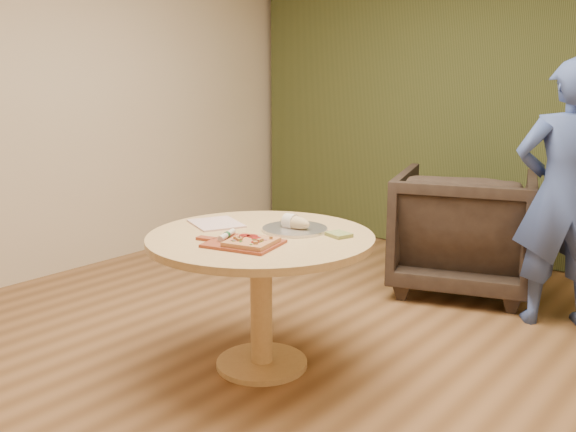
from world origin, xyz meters
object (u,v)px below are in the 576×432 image
(pizza_paddle, at_px, (242,243))
(person_standing, at_px, (564,195))
(flatbread_pizza, at_px, (251,242))
(armchair, at_px, (464,224))
(serving_tray, at_px, (295,229))
(bread_roll, at_px, (294,222))
(cutlery_roll, at_px, (227,235))
(pedestal_table, at_px, (261,260))

(pizza_paddle, distance_m, person_standing, 2.13)
(flatbread_pizza, height_order, armchair, armchair)
(serving_tray, distance_m, person_standing, 1.77)
(serving_tray, xyz_separation_m, bread_roll, (-0.01, 0.00, 0.04))
(cutlery_roll, xyz_separation_m, person_standing, (1.11, 1.87, 0.06))
(pedestal_table, relative_size, armchair, 1.22)
(armchair, xyz_separation_m, person_standing, (0.75, -0.25, 0.35))
(armchair, bearing_deg, flatbread_pizza, 66.38)
(pizza_paddle, distance_m, armchair, 2.16)
(pizza_paddle, bearing_deg, armchair, 70.52)
(pizza_paddle, bearing_deg, pedestal_table, 92.87)
(flatbread_pizza, distance_m, serving_tray, 0.40)
(serving_tray, bearing_deg, flatbread_pizza, -83.89)
(pizza_paddle, xyz_separation_m, serving_tray, (0.02, 0.40, -0.00))
(pedestal_table, bearing_deg, flatbread_pizza, -59.62)
(serving_tray, height_order, bread_roll, bread_roll)
(person_standing, bearing_deg, serving_tray, 23.47)
(serving_tray, distance_m, armchair, 1.77)
(cutlery_roll, relative_size, person_standing, 0.11)
(bread_roll, bearing_deg, pizza_paddle, -91.75)
(flatbread_pizza, height_order, cutlery_roll, flatbread_pizza)
(pedestal_table, xyz_separation_m, person_standing, (1.05, 1.67, 0.23))
(bread_roll, height_order, person_standing, person_standing)
(armchair, bearing_deg, pizza_paddle, 64.67)
(serving_tray, xyz_separation_m, armchair, (0.22, 1.73, -0.26))
(pedestal_table, bearing_deg, armchair, 81.03)
(bread_roll, relative_size, armchair, 0.20)
(bread_roll, distance_m, armchair, 1.77)
(flatbread_pizza, distance_m, person_standing, 2.10)
(pizza_paddle, distance_m, cutlery_roll, 0.12)
(person_standing, bearing_deg, armchair, -51.94)
(pedestal_table, distance_m, cutlery_roll, 0.27)
(bread_roll, bearing_deg, serving_tray, 0.00)
(pizza_paddle, distance_m, bread_roll, 0.40)
(cutlery_roll, height_order, serving_tray, cutlery_roll)
(pedestal_table, distance_m, serving_tray, 0.25)
(bread_roll, relative_size, person_standing, 0.11)
(serving_tray, relative_size, armchair, 0.36)
(pizza_paddle, bearing_deg, serving_tray, 74.03)
(serving_tray, xyz_separation_m, person_standing, (0.97, 1.48, 0.09))
(pedestal_table, xyz_separation_m, pizza_paddle, (0.06, -0.21, 0.15))
(flatbread_pizza, relative_size, bread_roll, 1.37)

